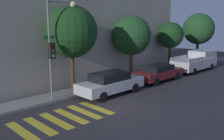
# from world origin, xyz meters

# --- Properties ---
(ground_plane) EXTENTS (60.00, 60.00, 0.00)m
(ground_plane) POSITION_xyz_m (0.00, 0.00, 0.00)
(ground_plane) COLOR #2D2B30
(sidewalk) EXTENTS (26.00, 1.62, 0.14)m
(sidewalk) POSITION_xyz_m (0.00, 4.01, 0.07)
(sidewalk) COLOR gray
(sidewalk) RESTS_ON ground
(building_row) EXTENTS (26.00, 6.00, 7.46)m
(building_row) POSITION_xyz_m (0.00, 8.22, 3.73)
(building_row) COLOR #A89E8E
(building_row) RESTS_ON ground
(crosswalk) EXTENTS (4.71, 2.60, 0.00)m
(crosswalk) POSITION_xyz_m (-2.98, 0.80, 0.00)
(crosswalk) COLOR gold
(crosswalk) RESTS_ON ground
(traffic_light_pole) EXTENTS (2.21, 0.56, 5.91)m
(traffic_light_pole) POSITION_xyz_m (-1.61, 3.37, 3.70)
(traffic_light_pole) COLOR slate
(traffic_light_pole) RESTS_ON ground
(sedan_near_corner) EXTENTS (4.67, 1.78, 1.47)m
(sedan_near_corner) POSITION_xyz_m (1.51, 2.10, 0.77)
(sedan_near_corner) COLOR #B7BABF
(sedan_near_corner) RESTS_ON ground
(sedan_middle) EXTENTS (4.59, 1.81, 1.29)m
(sedan_middle) POSITION_xyz_m (6.78, 2.10, 0.70)
(sedan_middle) COLOR maroon
(sedan_middle) RESTS_ON ground
(pickup_truck) EXTENTS (5.59, 1.98, 1.85)m
(pickup_truck) POSITION_xyz_m (13.00, 2.10, 0.92)
(pickup_truck) COLOR #BCBCC1
(pickup_truck) RESTS_ON ground
(tree_near_corner) EXTENTS (3.35, 3.35, 5.71)m
(tree_near_corner) POSITION_xyz_m (0.00, 4.11, 4.02)
(tree_near_corner) COLOR #42301E
(tree_near_corner) RESTS_ON ground
(tree_midblock) EXTENTS (3.17, 3.17, 5.16)m
(tree_midblock) POSITION_xyz_m (5.78, 4.11, 3.56)
(tree_midblock) COLOR #4C3823
(tree_midblock) RESTS_ON ground
(tree_far_end) EXTENTS (2.47, 2.47, 4.60)m
(tree_far_end) POSITION_xyz_m (11.47, 4.11, 3.34)
(tree_far_end) COLOR #4C3823
(tree_far_end) RESTS_ON ground
(tree_behind_truck) EXTENTS (3.42, 3.42, 5.54)m
(tree_behind_truck) POSITION_xyz_m (17.08, 4.11, 3.82)
(tree_behind_truck) COLOR #42301E
(tree_behind_truck) RESTS_ON ground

